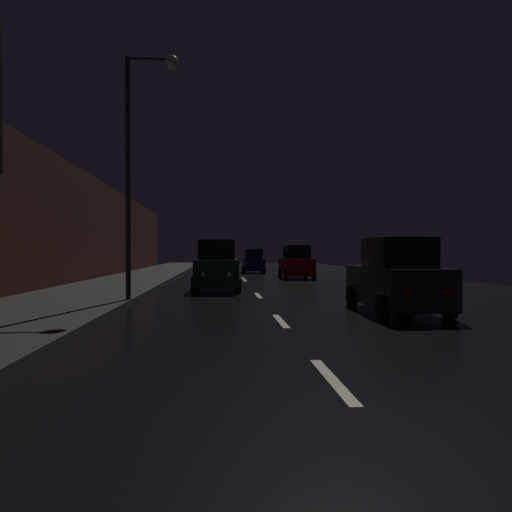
{
  "coord_description": "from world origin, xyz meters",
  "views": [
    {
      "loc": [
        -1.45,
        -3.03,
        1.66
      ],
      "look_at": [
        0.13,
        17.73,
        1.49
      ],
      "focal_mm": 33.27,
      "sensor_mm": 36.0,
      "label": 1
    }
  ],
  "objects_px": {
    "streetlamp_overhead": "(142,141)",
    "car_distant_taillights": "(253,262)",
    "car_parked_right_near": "(396,278)",
    "car_approaching_headlights": "(216,267)",
    "car_parked_right_far": "(296,263)"
  },
  "relations": [
    {
      "from": "car_parked_right_near",
      "to": "streetlamp_overhead",
      "type": "bearing_deg",
      "value": 69.71
    },
    {
      "from": "streetlamp_overhead",
      "to": "car_parked_right_near",
      "type": "distance_m",
      "value": 8.89
    },
    {
      "from": "car_parked_right_near",
      "to": "car_distant_taillights",
      "type": "relative_size",
      "value": 1.08
    },
    {
      "from": "car_parked_right_far",
      "to": "car_distant_taillights",
      "type": "bearing_deg",
      "value": 14.78
    },
    {
      "from": "car_approaching_headlights",
      "to": "car_distant_taillights",
      "type": "bearing_deg",
      "value": 170.62
    },
    {
      "from": "streetlamp_overhead",
      "to": "car_approaching_headlights",
      "type": "relative_size",
      "value": 1.83
    },
    {
      "from": "streetlamp_overhead",
      "to": "car_approaching_headlights",
      "type": "bearing_deg",
      "value": 66.69
    },
    {
      "from": "car_approaching_headlights",
      "to": "car_parked_right_near",
      "type": "height_order",
      "value": "car_approaching_headlights"
    },
    {
      "from": "car_approaching_headlights",
      "to": "car_parked_right_near",
      "type": "distance_m",
      "value": 9.54
    },
    {
      "from": "streetlamp_overhead",
      "to": "car_approaching_headlights",
      "type": "distance_m",
      "value": 7.25
    },
    {
      "from": "streetlamp_overhead",
      "to": "car_parked_right_near",
      "type": "height_order",
      "value": "streetlamp_overhead"
    },
    {
      "from": "car_approaching_headlights",
      "to": "car_parked_right_far",
      "type": "xyz_separation_m",
      "value": [
        4.98,
        8.9,
        -0.05
      ]
    },
    {
      "from": "car_approaching_headlights",
      "to": "car_parked_right_near",
      "type": "bearing_deg",
      "value": 31.46
    },
    {
      "from": "streetlamp_overhead",
      "to": "car_distant_taillights",
      "type": "bearing_deg",
      "value": 77.09
    },
    {
      "from": "car_parked_right_near",
      "to": "car_distant_taillights",
      "type": "xyz_separation_m",
      "value": [
        -2.16,
        25.22,
        -0.07
      ]
    }
  ]
}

